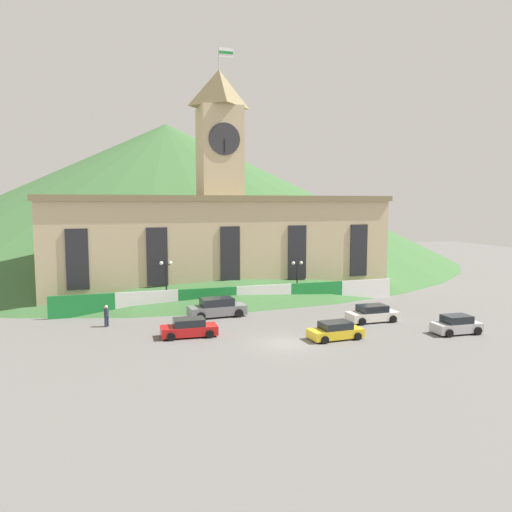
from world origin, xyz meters
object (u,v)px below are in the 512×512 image
(car_yellow_coupe, at_px, (335,331))
(car_white_taxi, at_px, (372,314))
(car_silver_hatch, at_px, (456,325))
(car_red_sedan, at_px, (189,328))
(pedestrian, at_px, (106,315))
(car_gray_pickup, at_px, (217,308))
(street_lamp_far_right, at_px, (297,272))
(street_lamp_left, at_px, (166,274))

(car_yellow_coupe, relative_size, car_white_taxi, 0.95)
(car_silver_hatch, bearing_deg, car_red_sedan, -13.18)
(car_red_sedan, distance_m, pedestrian, 8.11)
(car_gray_pickup, xyz_separation_m, car_silver_hatch, (17.10, -11.74, -0.12))
(car_yellow_coupe, relative_size, pedestrian, 2.31)
(car_gray_pickup, bearing_deg, car_silver_hatch, 141.64)
(car_silver_hatch, relative_size, car_red_sedan, 0.88)
(street_lamp_far_right, xyz_separation_m, car_gray_pickup, (-9.93, -4.70, -2.38))
(car_red_sedan, xyz_separation_m, pedestrian, (-6.16, 5.26, 0.34))
(car_gray_pickup, height_order, pedestrian, pedestrian)
(street_lamp_left, relative_size, street_lamp_far_right, 1.12)
(car_yellow_coupe, xyz_separation_m, car_silver_hatch, (10.06, -1.51, 0.07))
(pedestrian, bearing_deg, car_white_taxi, -151.46)
(car_yellow_coupe, height_order, car_silver_hatch, car_silver_hatch)
(car_gray_pickup, relative_size, pedestrian, 2.92)
(car_red_sedan, bearing_deg, car_gray_pickup, -118.71)
(street_lamp_far_right, distance_m, car_yellow_coupe, 15.42)
(street_lamp_far_right, bearing_deg, car_yellow_coupe, -100.95)
(car_gray_pickup, height_order, car_red_sedan, car_gray_pickup)
(car_silver_hatch, xyz_separation_m, car_red_sedan, (-20.79, 5.63, -0.02))
(car_white_taxi, xyz_separation_m, car_red_sedan, (-16.40, -0.00, -0.02))
(car_yellow_coupe, bearing_deg, pedestrian, 147.68)
(street_lamp_far_right, bearing_deg, car_red_sedan, -141.55)
(street_lamp_left, distance_m, car_white_taxi, 20.12)
(car_gray_pickup, bearing_deg, street_lamp_far_right, -158.56)
(car_yellow_coupe, height_order, car_white_taxi, car_white_taxi)
(car_gray_pickup, relative_size, car_silver_hatch, 1.37)
(car_white_taxi, bearing_deg, car_gray_pickup, -25.96)
(car_yellow_coupe, bearing_deg, car_gray_pickup, 121.25)
(street_lamp_left, distance_m, car_red_sedan, 11.18)
(car_white_taxi, bearing_deg, pedestrian, -13.42)
(street_lamp_left, distance_m, street_lamp_far_right, 13.96)
(car_silver_hatch, distance_m, car_white_taxi, 7.14)
(car_gray_pickup, xyz_separation_m, car_yellow_coupe, (7.04, -10.23, -0.18))
(street_lamp_far_right, bearing_deg, pedestrian, -164.33)
(car_white_taxi, bearing_deg, car_red_sedan, -0.29)
(street_lamp_left, height_order, street_lamp_far_right, street_lamp_left)
(street_lamp_left, xyz_separation_m, car_yellow_coupe, (11.07, -14.93, -2.88))
(car_silver_hatch, distance_m, car_red_sedan, 21.54)
(car_gray_pickup, distance_m, car_red_sedan, 7.14)
(car_red_sedan, bearing_deg, street_lamp_left, -85.77)
(car_gray_pickup, bearing_deg, car_white_taxi, 150.45)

